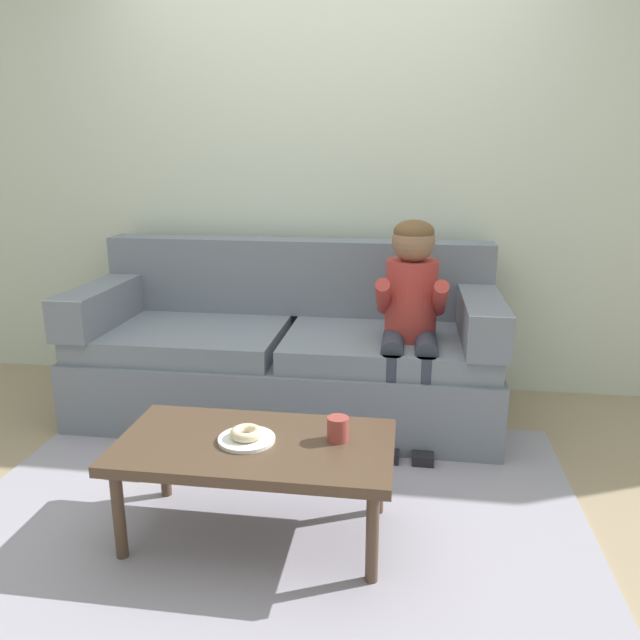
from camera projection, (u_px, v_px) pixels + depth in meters
name	position (u px, v px, depth m)	size (l,w,h in m)	color
ground	(280.00, 491.00, 2.65)	(10.00, 10.00, 0.00)	#9E896B
wall_back	(325.00, 155.00, 3.62)	(8.00, 0.10, 2.80)	beige
area_rug	(267.00, 523.00, 2.41)	(2.50, 1.98, 0.01)	#9993A3
couch	(288.00, 354.00, 3.39)	(2.23, 0.90, 0.93)	slate
coffee_table	(255.00, 452.00, 2.25)	(1.01, 0.54, 0.39)	#4C3828
person_child	(411.00, 309.00, 3.01)	(0.34, 0.58, 1.10)	#AD3833
plate	(247.00, 439.00, 2.24)	(0.21, 0.21, 0.01)	white
donut	(246.00, 433.00, 2.24)	(0.12, 0.12, 0.04)	beige
mug	(338.00, 429.00, 2.24)	(0.08, 0.08, 0.09)	#993D38
toy_controller	(135.00, 472.00, 2.76)	(0.23, 0.09, 0.05)	gold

